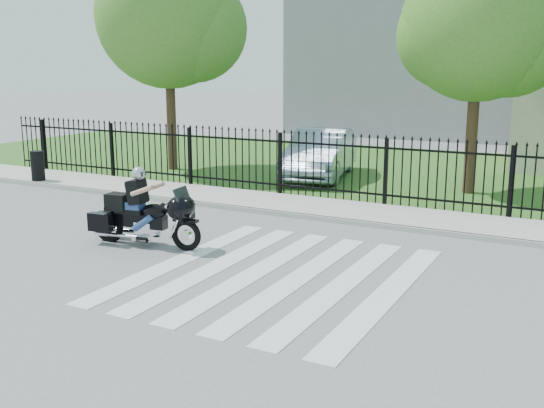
% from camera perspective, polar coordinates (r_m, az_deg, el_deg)
% --- Properties ---
extents(ground, '(120.00, 120.00, 0.00)m').
position_cam_1_polar(ground, '(11.15, 0.41, -6.43)').
color(ground, slate).
rests_on(ground, ground).
extents(crosswalk, '(5.00, 5.50, 0.01)m').
position_cam_1_polar(crosswalk, '(11.15, 0.41, -6.40)').
color(crosswalk, silver).
rests_on(crosswalk, ground).
extents(sidewalk, '(40.00, 2.00, 0.12)m').
position_cam_1_polar(sidewalk, '(15.58, 8.90, -0.89)').
color(sidewalk, '#ADAAA3').
rests_on(sidewalk, ground).
extents(curb, '(40.00, 0.12, 0.12)m').
position_cam_1_polar(curb, '(14.66, 7.62, -1.69)').
color(curb, '#ADAAA3').
rests_on(curb, ground).
extents(grass_strip, '(40.00, 12.00, 0.02)m').
position_cam_1_polar(grass_strip, '(22.21, 14.82, 2.68)').
color(grass_strip, '#335C1F').
rests_on(grass_strip, ground).
extents(iron_fence, '(26.00, 0.04, 1.80)m').
position_cam_1_polar(iron_fence, '(16.35, 10.15, 2.70)').
color(iron_fence, black).
rests_on(iron_fence, ground).
extents(tree_left, '(4.80, 4.80, 7.58)m').
position_cam_1_polar(tree_left, '(22.37, -9.31, 16.26)').
color(tree_left, '#382316').
rests_on(tree_left, ground).
extents(tree_mid, '(4.20, 4.20, 6.78)m').
position_cam_1_polar(tree_mid, '(18.71, 18.07, 15.07)').
color(tree_mid, '#382316').
rests_on(tree_mid, ground).
extents(building_tall, '(15.00, 10.00, 12.00)m').
position_cam_1_polar(building_tall, '(36.32, 15.86, 15.73)').
color(building_tall, gray).
rests_on(building_tall, ground).
extents(motorcycle_rider, '(2.49, 0.94, 1.65)m').
position_cam_1_polar(motorcycle_rider, '(13.08, -11.53, -0.79)').
color(motorcycle_rider, black).
rests_on(motorcycle_rider, ground).
extents(parked_car, '(2.59, 4.96, 1.56)m').
position_cam_1_polar(parked_car, '(20.58, 4.35, 4.53)').
color(parked_car, '#93A4B9').
rests_on(parked_car, grass_strip).
extents(litter_bin, '(0.51, 0.51, 0.91)m').
position_cam_1_polar(litter_bin, '(20.76, -20.27, 3.24)').
color(litter_bin, black).
rests_on(litter_bin, sidewalk).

